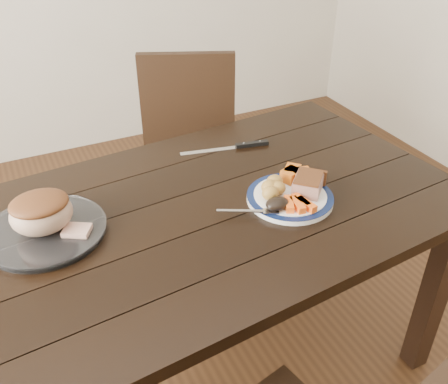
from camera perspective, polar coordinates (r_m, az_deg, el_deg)
name	(u,v)px	position (r m, az deg, el deg)	size (l,w,h in m)	color
ground	(203,372)	(1.99, -2.47, -19.89)	(4.00, 4.00, 0.00)	#472B16
dining_table	(197,234)	(1.52, -3.06, -4.87)	(1.68, 1.05, 0.75)	black
chair_far	(189,150)	(2.24, -4.02, 4.76)	(0.55, 0.56, 0.93)	black
dinner_plate	(290,198)	(1.51, 7.54, -0.68)	(0.26, 0.26, 0.02)	white
plate_rim	(290,196)	(1.50, 7.56, -0.41)	(0.26, 0.26, 0.02)	#0C183D
serving_platter	(46,232)	(1.44, -19.68, -4.34)	(0.32, 0.32, 0.02)	white
pork_slice	(308,184)	(1.51, 9.57, 0.85)	(0.10, 0.08, 0.04)	tan
roasted_potatoes	(273,187)	(1.49, 5.61, 0.53)	(0.09, 0.09, 0.04)	gold
carrot_batons	(298,204)	(1.45, 8.50, -1.34)	(0.08, 0.09, 0.02)	#FF5F15
pumpkin_wedges	(295,174)	(1.56, 8.09, 2.01)	(0.09, 0.09, 0.04)	orange
dark_mushroom	(277,204)	(1.43, 6.10, -1.32)	(0.07, 0.05, 0.03)	black
fork	(253,212)	(1.42, 3.29, -2.24)	(0.17, 0.10, 0.00)	silver
roast_joint	(41,214)	(1.41, -20.14, -2.35)	(0.16, 0.14, 0.11)	tan
cut_slice	(77,231)	(1.39, -16.45, -4.29)	(0.07, 0.06, 0.02)	tan
carving_knife	(241,146)	(1.79, 1.98, 5.31)	(0.32, 0.08, 0.01)	silver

